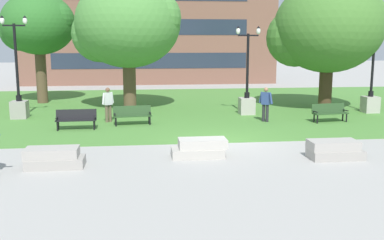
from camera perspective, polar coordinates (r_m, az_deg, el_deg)
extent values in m
plane|color=#A3A09B|center=(17.80, 4.13, -2.93)|extent=(140.00, 140.00, 0.00)
cube|color=#4C8438|center=(27.52, 0.27, 1.73)|extent=(40.00, 20.00, 0.02)
cube|color=#9E9991|center=(15.01, -16.93, -5.17)|extent=(1.80, 0.90, 0.32)
cube|color=#A6A098|center=(14.95, -17.37, -3.99)|extent=(1.66, 0.83, 0.32)
cube|color=#B2ADA3|center=(15.62, 0.71, -4.14)|extent=(1.80, 0.90, 0.32)
cube|color=#BBB6AB|center=(15.57, 1.35, -2.98)|extent=(1.66, 0.83, 0.32)
cube|color=#9E9991|center=(16.17, 17.74, -4.14)|extent=(1.80, 0.90, 0.32)
cube|color=#A6A098|center=(16.06, 17.49, -3.05)|extent=(1.66, 0.83, 0.32)
cube|color=#284723|center=(21.49, -7.55, 0.51)|extent=(1.84, 0.64, 0.05)
cube|color=#284723|center=(21.70, -7.62, 1.21)|extent=(1.80, 0.33, 0.46)
cube|color=black|center=(21.41, -9.79, 0.74)|extent=(0.10, 0.40, 0.04)
cube|color=black|center=(21.57, -5.33, 0.91)|extent=(0.10, 0.40, 0.04)
cylinder|color=black|center=(21.32, -9.63, -0.26)|extent=(0.07, 0.07, 0.41)
cylinder|color=black|center=(21.47, -5.36, -0.09)|extent=(0.07, 0.07, 0.41)
cylinder|color=black|center=(21.63, -9.68, -0.11)|extent=(0.07, 0.07, 0.41)
cylinder|color=black|center=(21.78, -5.48, 0.05)|extent=(0.07, 0.07, 0.41)
cube|color=#284723|center=(23.10, 17.19, 0.81)|extent=(1.84, 0.69, 0.05)
cube|color=#284723|center=(23.28, 16.89, 1.46)|extent=(1.80, 0.37, 0.46)
cube|color=black|center=(22.65, 15.39, 1.03)|extent=(0.11, 0.40, 0.04)
cube|color=black|center=(23.53, 18.94, 1.17)|extent=(0.11, 0.40, 0.04)
cylinder|color=black|center=(22.59, 15.64, 0.09)|extent=(0.07, 0.07, 0.41)
cylinder|color=black|center=(23.43, 19.03, 0.26)|extent=(0.07, 0.07, 0.41)
cylinder|color=black|center=(22.86, 15.24, 0.22)|extent=(0.07, 0.07, 0.41)
cylinder|color=black|center=(23.70, 18.60, 0.38)|extent=(0.07, 0.07, 0.41)
cube|color=black|center=(20.84, -14.52, -0.03)|extent=(1.81, 0.49, 0.05)
cube|color=black|center=(21.05, -14.47, 0.71)|extent=(1.80, 0.17, 0.46)
cube|color=black|center=(20.93, -16.82, 0.24)|extent=(0.07, 0.40, 0.04)
cube|color=black|center=(20.75, -12.23, 0.36)|extent=(0.07, 0.40, 0.04)
cylinder|color=black|center=(20.83, -16.72, -0.79)|extent=(0.07, 0.07, 0.41)
cylinder|color=black|center=(20.65, -12.33, -0.68)|extent=(0.07, 0.07, 0.41)
cylinder|color=black|center=(21.14, -16.60, -0.62)|extent=(0.07, 0.07, 0.41)
cylinder|color=black|center=(20.97, -12.27, -0.52)|extent=(0.07, 0.07, 0.41)
cube|color=#ADA89E|center=(24.68, 6.96, 1.77)|extent=(0.80, 0.80, 0.90)
cylinder|color=black|center=(24.61, 6.99, 3.16)|extent=(0.28, 0.28, 0.30)
cylinder|color=black|center=(24.47, 7.07, 6.81)|extent=(0.14, 0.14, 3.44)
cube|color=black|center=(24.43, 7.15, 10.61)|extent=(1.10, 0.08, 0.08)
ellipsoid|color=white|center=(24.31, 5.88, 11.20)|extent=(0.22, 0.22, 0.36)
cone|color=black|center=(24.32, 5.89, 11.67)|extent=(0.20, 0.20, 0.13)
ellipsoid|color=white|center=(24.57, 8.43, 11.14)|extent=(0.22, 0.22, 0.36)
cone|color=black|center=(24.58, 8.45, 11.59)|extent=(0.20, 0.20, 0.13)
cube|color=gray|center=(24.88, -21.05, 1.24)|extent=(0.80, 0.80, 0.90)
cylinder|color=black|center=(24.80, -21.14, 2.61)|extent=(0.28, 0.28, 0.30)
cylinder|color=black|center=(24.65, -21.40, 6.78)|extent=(0.14, 0.14, 3.92)
cube|color=black|center=(24.64, -21.68, 11.09)|extent=(1.10, 0.08, 0.08)
ellipsoid|color=white|center=(24.79, -22.97, 11.56)|extent=(0.22, 0.22, 0.36)
cone|color=black|center=(24.80, -23.00, 12.01)|extent=(0.20, 0.20, 0.13)
ellipsoid|color=white|center=(24.51, -20.45, 11.74)|extent=(0.22, 0.22, 0.36)
cone|color=black|center=(24.52, -20.48, 12.20)|extent=(0.20, 0.20, 0.13)
cube|color=#ADA89E|center=(27.02, 21.68, 1.85)|extent=(0.80, 0.80, 0.90)
cylinder|color=black|center=(26.94, 21.76, 3.11)|extent=(0.28, 0.28, 0.30)
cylinder|color=black|center=(26.81, 22.00, 6.71)|extent=(0.14, 0.14, 3.70)
cube|color=black|center=(26.79, 22.25, 10.44)|extent=(1.10, 0.08, 0.08)
ellipsoid|color=white|center=(26.54, 21.22, 11.04)|extent=(0.22, 0.22, 0.36)
cone|color=black|center=(26.55, 21.25, 11.46)|extent=(0.20, 0.20, 0.13)
cylinder|color=#42301E|center=(27.36, 16.61, 4.52)|extent=(0.75, 0.75, 3.06)
ellipsoid|color=#42752D|center=(27.27, 16.96, 11.29)|extent=(6.19, 6.19, 5.26)
sphere|color=#42752D|center=(27.21, 13.03, 10.17)|extent=(3.40, 3.40, 3.40)
sphere|color=#42752D|center=(27.37, 20.55, 11.74)|extent=(3.09, 3.09, 3.09)
cylinder|color=brown|center=(30.50, -18.60, 5.60)|extent=(0.67, 0.67, 3.77)
ellipsoid|color=#2D6B28|center=(30.45, -18.93, 11.51)|extent=(4.58, 4.58, 3.90)
sphere|color=#2D6B28|center=(31.17, -21.01, 10.50)|extent=(2.52, 2.52, 2.52)
sphere|color=#2D6B28|center=(29.79, -16.94, 12.10)|extent=(2.29, 2.29, 2.29)
cylinder|color=brown|center=(26.29, -7.94, 4.90)|extent=(0.74, 0.74, 3.31)
ellipsoid|color=#4C893D|center=(26.21, -8.12, 12.08)|extent=(5.94, 5.94, 5.05)
sphere|color=#4C893D|center=(26.87, -11.60, 10.66)|extent=(3.27, 3.27, 3.27)
sphere|color=#4C893D|center=(25.63, -4.77, 12.86)|extent=(2.97, 2.97, 2.97)
cylinder|color=brown|center=(22.58, -10.37, 0.86)|extent=(0.15, 0.15, 0.86)
cylinder|color=brown|center=(22.46, -10.78, 0.80)|extent=(0.15, 0.15, 0.86)
cube|color=white|center=(22.42, -10.63, 2.67)|extent=(0.46, 0.44, 0.60)
cylinder|color=white|center=(22.61, -10.10, 2.82)|extent=(0.20, 0.19, 0.56)
cylinder|color=white|center=(22.22, -11.18, 2.66)|extent=(0.20, 0.19, 0.56)
sphere|color=brown|center=(22.37, -10.67, 3.79)|extent=(0.22, 0.22, 0.22)
cylinder|color=#28282D|center=(22.57, 9.08, 0.90)|extent=(0.15, 0.15, 0.86)
cylinder|color=#28282D|center=(22.48, 9.53, 0.85)|extent=(0.15, 0.15, 0.86)
cube|color=#334784|center=(22.43, 9.35, 2.72)|extent=(0.46, 0.45, 0.60)
cylinder|color=#334784|center=(22.59, 8.73, 2.86)|extent=(0.22, 0.21, 0.56)
cylinder|color=#334784|center=(22.25, 9.99, 2.72)|extent=(0.22, 0.21, 0.56)
sphere|color=#9E7051|center=(22.37, 9.39, 3.83)|extent=(0.22, 0.22, 0.22)
cube|color=brown|center=(41.64, -5.37, 13.82)|extent=(23.45, 1.00, 13.53)
cube|color=#232D3D|center=(41.07, -5.25, 7.50)|extent=(17.59, 0.03, 1.40)
cube|color=#232D3D|center=(41.05, -5.32, 11.69)|extent=(17.59, 0.03, 1.40)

